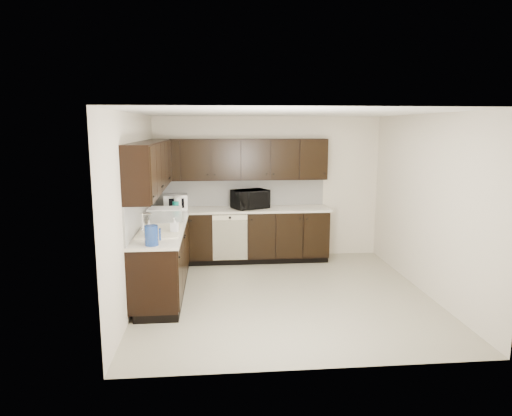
# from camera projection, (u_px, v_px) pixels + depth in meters

# --- Properties ---
(floor) EXTENTS (4.00, 4.00, 0.00)m
(floor) POSITION_uv_depth(u_px,v_px,m) (284.00, 295.00, 6.38)
(floor) COLOR #A5A089
(floor) RESTS_ON ground
(ceiling) EXTENTS (4.00, 4.00, 0.00)m
(ceiling) POSITION_uv_depth(u_px,v_px,m) (286.00, 113.00, 5.95)
(ceiling) COLOR white
(ceiling) RESTS_ON wall_back
(wall_back) EXTENTS (4.00, 0.02, 2.50)m
(wall_back) POSITION_uv_depth(u_px,v_px,m) (268.00, 188.00, 8.13)
(wall_back) COLOR beige
(wall_back) RESTS_ON floor
(wall_left) EXTENTS (0.02, 4.00, 2.50)m
(wall_left) POSITION_uv_depth(u_px,v_px,m) (134.00, 210.00, 5.99)
(wall_left) COLOR beige
(wall_left) RESTS_ON floor
(wall_right) EXTENTS (0.02, 4.00, 2.50)m
(wall_right) POSITION_uv_depth(u_px,v_px,m) (427.00, 205.00, 6.35)
(wall_right) COLOR beige
(wall_right) RESTS_ON floor
(wall_front) EXTENTS (4.00, 0.02, 2.50)m
(wall_front) POSITION_uv_depth(u_px,v_px,m) (318.00, 244.00, 4.20)
(wall_front) COLOR beige
(wall_front) RESTS_ON floor
(lower_cabinets) EXTENTS (3.00, 2.80, 0.90)m
(lower_cabinets) POSITION_uv_depth(u_px,v_px,m) (212.00, 247.00, 7.31)
(lower_cabinets) COLOR black
(lower_cabinets) RESTS_ON floor
(countertop) EXTENTS (3.03, 2.83, 0.04)m
(countertop) POSITION_uv_depth(u_px,v_px,m) (211.00, 217.00, 7.22)
(countertop) COLOR beige
(countertop) RESTS_ON lower_cabinets
(backsplash) EXTENTS (3.00, 2.80, 0.48)m
(backsplash) POSITION_uv_depth(u_px,v_px,m) (198.00, 198.00, 7.36)
(backsplash) COLOR white
(backsplash) RESTS_ON countertop
(upper_cabinets) EXTENTS (3.00, 2.80, 0.70)m
(upper_cabinets) POSITION_uv_depth(u_px,v_px,m) (204.00, 162.00, 7.16)
(upper_cabinets) COLOR black
(upper_cabinets) RESTS_ON wall_back
(dishwasher) EXTENTS (0.58, 0.04, 0.78)m
(dishwasher) POSITION_uv_depth(u_px,v_px,m) (230.00, 235.00, 7.61)
(dishwasher) COLOR beige
(dishwasher) RESTS_ON lower_cabinets
(sink) EXTENTS (0.54, 0.82, 0.42)m
(sink) POSITION_uv_depth(u_px,v_px,m) (160.00, 237.00, 6.07)
(sink) COLOR beige
(sink) RESTS_ON countertop
(microwave) EXTENTS (0.69, 0.59, 0.32)m
(microwave) POSITION_uv_depth(u_px,v_px,m) (250.00, 199.00, 7.81)
(microwave) COLOR black
(microwave) RESTS_ON countertop
(soap_bottle_a) EXTENTS (0.11, 0.11, 0.20)m
(soap_bottle_a) POSITION_uv_depth(u_px,v_px,m) (174.00, 225.00, 6.01)
(soap_bottle_a) COLOR gray
(soap_bottle_a) RESTS_ON countertop
(soap_bottle_b) EXTENTS (0.10, 0.10, 0.22)m
(soap_bottle_b) POSITION_uv_depth(u_px,v_px,m) (149.00, 229.00, 5.76)
(soap_bottle_b) COLOR gray
(soap_bottle_b) RESTS_ON countertop
(toaster_oven) EXTENTS (0.43, 0.34, 0.25)m
(toaster_oven) POSITION_uv_depth(u_px,v_px,m) (175.00, 202.00, 7.75)
(toaster_oven) COLOR silver
(toaster_oven) RESTS_ON countertop
(storage_bin) EXTENTS (0.54, 0.45, 0.18)m
(storage_bin) POSITION_uv_depth(u_px,v_px,m) (165.00, 215.00, 6.79)
(storage_bin) COLOR white
(storage_bin) RESTS_ON countertop
(blue_pitcher) EXTENTS (0.19, 0.19, 0.24)m
(blue_pitcher) POSITION_uv_depth(u_px,v_px,m) (151.00, 236.00, 5.36)
(blue_pitcher) COLOR navy
(blue_pitcher) RESTS_ON countertop
(teal_tumbler) EXTENTS (0.12, 0.12, 0.22)m
(teal_tumbler) POSITION_uv_depth(u_px,v_px,m) (176.00, 209.00, 7.19)
(teal_tumbler) COLOR #0B7C6E
(teal_tumbler) RESTS_ON countertop
(paper_towel_roll) EXTENTS (0.16, 0.16, 0.26)m
(paper_towel_roll) POSITION_uv_depth(u_px,v_px,m) (178.00, 205.00, 7.38)
(paper_towel_roll) COLOR silver
(paper_towel_roll) RESTS_ON countertop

